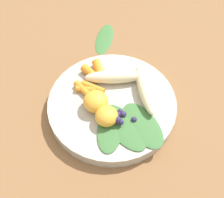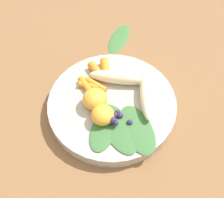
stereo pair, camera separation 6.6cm
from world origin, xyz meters
The scene contains 17 objects.
ground_plane centered at (0.00, 0.00, 0.00)m, with size 2.40×2.40×0.00m, color brown.
bowl centered at (0.00, 0.00, 0.01)m, with size 0.29×0.29×0.03m, color #B2AD9E.
banana_peeled_left centered at (0.06, -0.02, 0.04)m, with size 0.14×0.03×0.03m, color beige.
banana_peeled_right centered at (0.01, -0.08, 0.04)m, with size 0.14×0.03×0.03m, color beige.
orange_segment_near centered at (-0.05, 0.02, 0.05)m, with size 0.05×0.05×0.04m, color #F4A833.
orange_segment_far centered at (-0.01, 0.04, 0.05)m, with size 0.05×0.05×0.04m, color #F4A833.
carrot_front centered at (0.09, 0.01, 0.04)m, with size 0.02×0.02×0.06m, color orange.
carrot_mid_left centered at (0.08, 0.04, 0.04)m, with size 0.02×0.02×0.05m, color orange.
carrot_mid_right centered at (0.04, 0.04, 0.04)m, with size 0.01×0.01×0.06m, color orange.
carrot_rear centered at (0.04, 0.05, 0.04)m, with size 0.01×0.01×0.05m, color orange.
carrot_small centered at (0.04, 0.06, 0.04)m, with size 0.02×0.02×0.06m, color orange.
blueberry_pile centered at (-0.05, -0.01, 0.04)m, with size 0.04×0.06×0.03m.
coconut_shred_patch centered at (-0.04, 0.02, 0.03)m, with size 0.04×0.04×0.00m, color white.
kale_leaf_left centered at (-0.07, 0.02, 0.03)m, with size 0.11×0.05×0.01m, color #3D7038.
kale_leaf_right centered at (-0.07, -0.01, 0.03)m, with size 0.13×0.06×0.01m, color #3D7038.
kale_leaf_rear centered at (-0.07, -0.05, 0.03)m, with size 0.12×0.06×0.01m, color #3D7038.
kale_leaf_stray centered at (0.23, -0.02, 0.00)m, with size 0.12×0.04×0.01m, color #3D7038.
Camera 1 is at (-0.37, 0.07, 0.58)m, focal length 48.25 mm.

